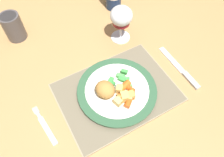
# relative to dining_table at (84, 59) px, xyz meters

# --- Properties ---
(ground_plane) EXTENTS (6.00, 6.00, 0.00)m
(ground_plane) POSITION_rel_dining_table_xyz_m (0.00, 0.00, -0.67)
(ground_plane) COLOR #383333
(dining_table) EXTENTS (1.53, 1.06, 0.74)m
(dining_table) POSITION_rel_dining_table_xyz_m (0.00, 0.00, 0.00)
(dining_table) COLOR #AD7F4C
(dining_table) RESTS_ON ground
(placemat) EXTENTS (0.35, 0.26, 0.01)m
(placemat) POSITION_rel_dining_table_xyz_m (0.01, -0.23, 0.08)
(placemat) COLOR gray
(placemat) RESTS_ON dining_table
(dinner_plate) EXTENTS (0.24, 0.24, 0.02)m
(dinner_plate) POSITION_rel_dining_table_xyz_m (0.01, -0.23, 0.09)
(dinner_plate) COLOR white
(dinner_plate) RESTS_ON placemat
(breaded_croquettes) EXTENTS (0.07, 0.08, 0.04)m
(breaded_croquettes) POSITION_rel_dining_table_xyz_m (-0.03, -0.22, 0.12)
(breaded_croquettes) COLOR #B77F3D
(breaded_croquettes) RESTS_ON dinner_plate
(green_beans_pile) EXTENTS (0.08, 0.07, 0.02)m
(green_beans_pile) POSITION_rel_dining_table_xyz_m (0.04, -0.21, 0.11)
(green_beans_pile) COLOR green
(green_beans_pile) RESTS_ON dinner_plate
(glazed_carrots) EXTENTS (0.06, 0.08, 0.02)m
(glazed_carrots) POSITION_rel_dining_table_xyz_m (0.03, -0.26, 0.11)
(glazed_carrots) COLOR orange
(glazed_carrots) RESTS_ON dinner_plate
(fork) EXTENTS (0.03, 0.14, 0.01)m
(fork) POSITION_rel_dining_table_xyz_m (-0.22, -0.23, 0.08)
(fork) COLOR silver
(fork) RESTS_ON dining_table
(table_knife) EXTENTS (0.02, 0.19, 0.01)m
(table_knife) POSITION_rel_dining_table_xyz_m (0.24, -0.26, 0.08)
(table_knife) COLOR silver
(table_knife) RESTS_ON dining_table
(wine_glass) EXTENTS (0.08, 0.08, 0.13)m
(wine_glass) POSITION_rel_dining_table_xyz_m (0.14, -0.03, 0.17)
(wine_glass) COLOR silver
(wine_glass) RESTS_ON dining_table
(roast_potatoes) EXTENTS (0.07, 0.07, 0.03)m
(roast_potatoes) POSITION_rel_dining_table_xyz_m (0.02, -0.27, 0.11)
(roast_potatoes) COLOR #E5BC66
(roast_potatoes) RESTS_ON dinner_plate
(drinking_cup) EXTENTS (0.07, 0.07, 0.10)m
(drinking_cup) POSITION_rel_dining_table_xyz_m (-0.19, 0.16, 0.12)
(drinking_cup) COLOR #4C4747
(drinking_cup) RESTS_ON dining_table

